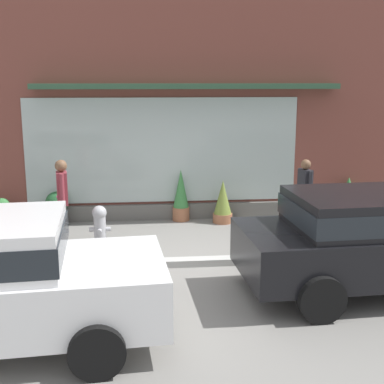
# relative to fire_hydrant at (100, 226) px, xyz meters

# --- Properties ---
(ground_plane) EXTENTS (60.00, 60.00, 0.00)m
(ground_plane) POSITION_rel_fire_hydrant_xyz_m (1.89, -0.94, -0.44)
(ground_plane) COLOR gray
(curb_strip) EXTENTS (14.00, 0.24, 0.12)m
(curb_strip) POSITION_rel_fire_hydrant_xyz_m (1.89, -1.14, -0.38)
(curb_strip) COLOR #B2B2AD
(curb_strip) RESTS_ON ground_plane
(storefront) EXTENTS (14.00, 0.81, 5.10)m
(storefront) POSITION_rel_fire_hydrant_xyz_m (1.88, 2.25, 2.07)
(storefront) COLOR brown
(storefront) RESTS_ON ground_plane
(fire_hydrant) EXTENTS (0.41, 0.38, 0.85)m
(fire_hydrant) POSITION_rel_fire_hydrant_xyz_m (0.00, 0.00, 0.00)
(fire_hydrant) COLOR #B2B2B7
(fire_hydrant) RESTS_ON ground_plane
(pedestrian_with_handbag) EXTENTS (0.25, 0.68, 1.73)m
(pedestrian_with_handbag) POSITION_rel_fire_hydrant_xyz_m (-0.70, 0.18, 0.58)
(pedestrian_with_handbag) COLOR #232328
(pedestrian_with_handbag) RESTS_ON ground_plane
(pedestrian_passerby) EXTENTS (0.27, 0.46, 1.58)m
(pedestrian_passerby) POSITION_rel_fire_hydrant_xyz_m (4.27, 0.65, 0.48)
(pedestrian_passerby) COLOR #475675
(pedestrian_passerby) RESTS_ON ground_plane
(parked_car_black) EXTENTS (4.58, 2.16, 1.56)m
(parked_car_black) POSITION_rel_fire_hydrant_xyz_m (4.46, -2.54, 0.46)
(parked_car_black) COLOR black
(parked_car_black) RESTS_ON ground_plane
(potted_plant_window_left) EXTENTS (0.33, 0.33, 0.68)m
(potted_plant_window_left) POSITION_rel_fire_hydrant_xyz_m (-2.24, 1.63, -0.06)
(potted_plant_window_left) COLOR #33473D
(potted_plant_window_left) RESTS_ON ground_plane
(potted_plant_low_front) EXTENTS (0.51, 0.51, 0.77)m
(potted_plant_low_front) POSITION_rel_fire_hydrant_xyz_m (-1.08, 1.74, -0.04)
(potted_plant_low_front) COLOR #4C4C51
(potted_plant_low_front) RESTS_ON ground_plane
(potted_plant_doorstep) EXTENTS (0.46, 0.46, 0.94)m
(potted_plant_doorstep) POSITION_rel_fire_hydrant_xyz_m (5.78, 1.94, 0.01)
(potted_plant_doorstep) COLOR #4C4C51
(potted_plant_doorstep) RESTS_ON ground_plane
(potted_plant_window_center) EXTENTS (0.40, 0.40, 1.21)m
(potted_plant_window_center) POSITION_rel_fire_hydrant_xyz_m (1.73, 1.87, 0.14)
(potted_plant_window_center) COLOR #9E6042
(potted_plant_window_center) RESTS_ON ground_plane
(potted_plant_trailing_edge) EXTENTS (0.45, 0.45, 0.99)m
(potted_plant_trailing_edge) POSITION_rel_fire_hydrant_xyz_m (2.66, 1.58, 0.04)
(potted_plant_trailing_edge) COLOR #9E6042
(potted_plant_trailing_edge) RESTS_ON ground_plane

